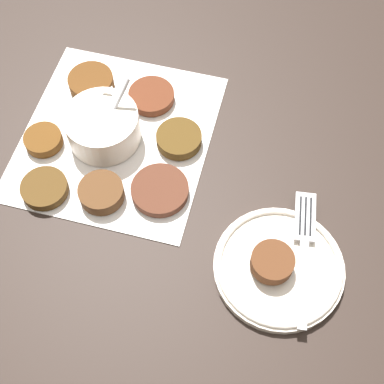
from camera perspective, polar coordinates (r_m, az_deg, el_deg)
ground_plane at (r=0.85m, az=-6.95°, el=6.50°), size 4.00×4.00×0.00m
napkin at (r=0.85m, az=-8.02°, el=5.93°), size 0.33×0.31×0.00m
sauce_bowl at (r=0.83m, az=-9.44°, el=6.83°), size 0.12×0.11×0.10m
fritter_0 at (r=0.88m, az=-4.35°, el=10.15°), size 0.07×0.07×0.01m
fritter_1 at (r=0.81m, az=-15.45°, el=0.38°), size 0.07×0.07×0.01m
fritter_2 at (r=0.78m, az=-3.44°, el=0.20°), size 0.08×0.08×0.01m
fritter_3 at (r=0.85m, az=-15.58°, el=5.38°), size 0.06×0.06×0.02m
fritter_4 at (r=0.82m, az=-1.40°, el=5.70°), size 0.07×0.07×0.02m
fritter_5 at (r=0.78m, az=-9.65°, el=-0.06°), size 0.07×0.07×0.02m
fritter_6 at (r=0.90m, az=-10.71°, el=11.41°), size 0.07×0.07×0.02m
serving_plate at (r=0.74m, az=9.24°, el=-7.90°), size 0.18×0.18×0.02m
fritter_on_plate at (r=0.72m, az=8.56°, el=-7.41°), size 0.06×0.06×0.02m
fork at (r=0.75m, az=11.91°, el=-5.24°), size 0.20×0.03×0.00m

